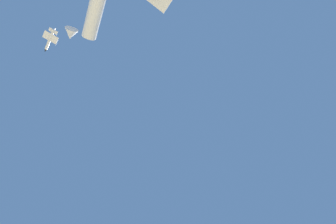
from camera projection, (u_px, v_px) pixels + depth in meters
chase_jet_lead at (50, 40)px, 143.13m from camera, size 15.22×8.27×4.00m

